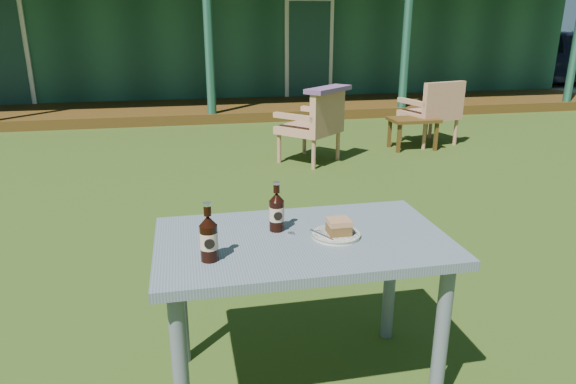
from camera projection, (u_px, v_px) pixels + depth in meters
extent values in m
plane|color=#334916|center=(253.00, 242.00, 3.83)|extent=(80.00, 80.00, 0.00)
cube|color=#1C4937|center=(198.00, 33.00, 12.25)|extent=(15.00, 6.00, 2.60)
cube|color=#493111|center=(210.00, 110.00, 9.01)|extent=(15.00, 1.80, 0.16)
cylinder|color=#1C4937|center=(209.00, 45.00, 7.91)|extent=(0.14, 0.14, 2.45)
cylinder|color=#1C4937|center=(406.00, 43.00, 8.52)|extent=(0.14, 0.14, 2.45)
cylinder|color=#1C4937|center=(576.00, 41.00, 9.14)|extent=(0.14, 0.14, 2.45)
cube|color=white|center=(0.00, 56.00, 8.88)|extent=(0.95, 0.06, 2.00)
cube|color=#193D38|center=(0.00, 56.00, 8.85)|extent=(0.80, 0.04, 1.85)
cube|color=white|center=(309.00, 52.00, 9.92)|extent=(0.95, 0.06, 2.00)
cube|color=#193D38|center=(309.00, 52.00, 9.89)|extent=(0.80, 0.04, 1.85)
imported|color=black|center=(561.00, 57.00, 12.97)|extent=(4.30, 1.91, 1.44)
cube|color=slate|center=(302.00, 242.00, 2.12)|extent=(1.20, 0.70, 0.04)
cylinder|color=slate|center=(181.00, 372.00, 1.89)|extent=(0.06, 0.06, 0.68)
cylinder|color=slate|center=(441.00, 339.00, 2.09)|extent=(0.06, 0.06, 0.68)
cylinder|color=slate|center=(180.00, 299.00, 2.39)|extent=(0.06, 0.06, 0.68)
cylinder|color=slate|center=(390.00, 277.00, 2.59)|extent=(0.06, 0.06, 0.68)
cylinder|color=silver|center=(336.00, 235.00, 2.13)|extent=(0.20, 0.20, 0.01)
cylinder|color=olive|center=(336.00, 234.00, 2.13)|extent=(0.20, 0.20, 0.00)
cube|color=brown|center=(339.00, 229.00, 2.12)|extent=(0.09, 0.08, 0.04)
cube|color=#AA764C|center=(339.00, 222.00, 2.11)|extent=(0.09, 0.09, 0.02)
cube|color=silver|center=(322.00, 235.00, 2.10)|extent=(0.07, 0.13, 0.00)
cylinder|color=black|center=(277.00, 216.00, 2.17)|extent=(0.06, 0.06, 0.13)
cone|color=black|center=(277.00, 197.00, 2.14)|extent=(0.06, 0.06, 0.04)
cylinder|color=black|center=(276.00, 188.00, 2.13)|extent=(0.03, 0.03, 0.04)
cylinder|color=silver|center=(276.00, 183.00, 2.12)|extent=(0.03, 0.03, 0.01)
cylinder|color=#C9AD8E|center=(277.00, 213.00, 2.17)|extent=(0.06, 0.06, 0.06)
cylinder|color=black|center=(278.00, 216.00, 2.14)|extent=(0.04, 0.00, 0.04)
cylinder|color=black|center=(209.00, 243.00, 1.90)|extent=(0.07, 0.07, 0.14)
cone|color=black|center=(208.00, 221.00, 1.87)|extent=(0.07, 0.07, 0.04)
cylinder|color=black|center=(207.00, 211.00, 1.86)|extent=(0.03, 0.03, 0.04)
cylinder|color=silver|center=(207.00, 204.00, 1.85)|extent=(0.03, 0.03, 0.01)
cylinder|color=#C9AD8E|center=(209.00, 240.00, 1.89)|extent=(0.07, 0.07, 0.06)
cylinder|color=black|center=(209.00, 244.00, 1.86)|extent=(0.04, 0.00, 0.04)
cylinder|color=silver|center=(291.00, 234.00, 2.15)|extent=(0.03, 0.03, 0.01)
cube|color=#B07758|center=(309.00, 129.00, 5.93)|extent=(0.84, 0.84, 0.09)
cube|color=#B07758|center=(328.00, 110.00, 5.72)|extent=(0.51, 0.47, 0.40)
cube|color=#B07758|center=(321.00, 110.00, 6.10)|extent=(0.41, 0.44, 0.06)
cube|color=#B07758|center=(294.00, 117.00, 5.68)|extent=(0.41, 0.44, 0.06)
cylinder|color=#B07758|center=(304.00, 140.00, 6.33)|extent=(0.05, 0.05, 0.34)
cylinder|color=#B07758|center=(279.00, 148.00, 5.94)|extent=(0.05, 0.05, 0.34)
cylinder|color=#B07758|center=(338.00, 146.00, 6.07)|extent=(0.05, 0.05, 0.34)
cylinder|color=#B07758|center=(314.00, 154.00, 5.67)|extent=(0.05, 0.05, 0.34)
cube|color=#B07758|center=(429.00, 115.00, 6.82)|extent=(0.75, 0.72, 0.09)
cube|color=#B07758|center=(444.00, 98.00, 6.52)|extent=(0.62, 0.23, 0.41)
cube|color=#B07758|center=(445.00, 99.00, 6.89)|extent=(0.20, 0.54, 0.06)
cube|color=#B07758|center=(412.00, 102.00, 6.66)|extent=(0.20, 0.54, 0.06)
cylinder|color=#B07758|center=(431.00, 126.00, 7.20)|extent=(0.05, 0.05, 0.35)
cylinder|color=#B07758|center=(400.00, 129.00, 6.98)|extent=(0.05, 0.05, 0.35)
cylinder|color=#B07758|center=(455.00, 132.00, 6.79)|extent=(0.05, 0.05, 0.35)
cylinder|color=#B07758|center=(424.00, 136.00, 6.57)|extent=(0.05, 0.05, 0.35)
cube|color=#64446D|center=(328.00, 89.00, 5.64)|extent=(0.64, 0.61, 0.05)
cube|color=#493111|center=(414.00, 120.00, 6.51)|extent=(0.60, 0.40, 0.04)
cube|color=#493111|center=(399.00, 138.00, 6.39)|extent=(0.04, 0.04, 0.36)
cube|color=#493111|center=(436.00, 137.00, 6.49)|extent=(0.04, 0.04, 0.36)
cube|color=#493111|center=(390.00, 134.00, 6.67)|extent=(0.04, 0.04, 0.36)
cube|color=#493111|center=(425.00, 132.00, 6.76)|extent=(0.04, 0.04, 0.36)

